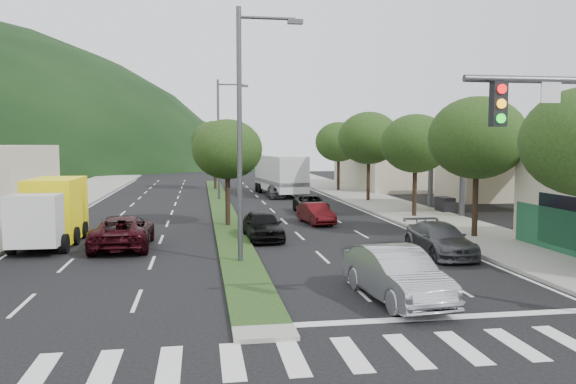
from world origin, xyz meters
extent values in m
plane|color=black|center=(0.00, 0.00, 0.00)|extent=(160.00, 160.00, 0.00)
cube|color=gray|center=(12.50, 25.00, 0.07)|extent=(5.00, 90.00, 0.15)
cube|color=gray|center=(-13.00, 25.00, 0.07)|extent=(6.00, 90.00, 0.15)
cube|color=#183212|center=(0.00, 28.00, 0.06)|extent=(1.60, 56.00, 0.12)
cube|color=silver|center=(0.00, -2.00, 0.01)|extent=(19.00, 2.20, 0.01)
cube|color=black|center=(5.40, -1.65, 5.70)|extent=(0.35, 0.25, 1.05)
cube|color=silver|center=(19.00, 22.00, 5.00)|extent=(12.00, 8.00, 0.50)
cube|color=yellow|center=(19.00, 22.00, 4.65)|extent=(12.20, 8.20, 0.50)
cylinder|color=#47494C|center=(15.00, 19.50, 2.30)|extent=(0.36, 0.36, 4.60)
cylinder|color=#47494C|center=(23.00, 19.50, 2.30)|extent=(0.36, 0.36, 4.60)
cylinder|color=#47494C|center=(15.00, 24.50, 2.30)|extent=(0.36, 0.36, 4.60)
cylinder|color=#47494C|center=(23.00, 24.50, 2.30)|extent=(0.36, 0.36, 4.60)
cube|color=black|center=(15.00, 22.00, 0.55)|extent=(0.80, 1.60, 1.10)
cube|color=black|center=(23.00, 22.00, 0.55)|extent=(0.80, 1.60, 1.10)
cube|color=#B5AE90|center=(19.50, 44.00, 2.60)|extent=(10.00, 16.00, 5.20)
cylinder|color=black|center=(12.00, 12.00, 2.05)|extent=(0.28, 0.28, 3.81)
ellipsoid|color=black|center=(12.00, 12.00, 5.05)|extent=(4.80, 4.80, 4.08)
cylinder|color=black|center=(12.00, 20.00, 1.94)|extent=(0.28, 0.28, 3.58)
ellipsoid|color=black|center=(12.00, 20.00, 4.76)|extent=(4.40, 4.40, 3.74)
cylinder|color=black|center=(12.00, 30.00, 2.11)|extent=(0.28, 0.28, 3.92)
ellipsoid|color=black|center=(12.00, 30.00, 5.19)|extent=(5.00, 5.00, 4.25)
cylinder|color=black|center=(12.00, 40.00, 2.00)|extent=(0.28, 0.28, 3.70)
ellipsoid|color=black|center=(12.00, 40.00, 4.90)|extent=(4.60, 4.60, 3.91)
cylinder|color=black|center=(0.00, 18.00, 1.80)|extent=(0.28, 0.28, 3.36)
ellipsoid|color=black|center=(0.00, 18.00, 4.44)|extent=(4.00, 4.00, 3.40)
cylinder|color=black|center=(0.00, 44.00, 2.02)|extent=(0.28, 0.28, 3.81)
ellipsoid|color=black|center=(0.00, 44.00, 5.02)|extent=(4.80, 4.80, 4.08)
cylinder|color=#47494C|center=(0.00, 8.00, 5.00)|extent=(0.20, 0.20, 10.00)
cylinder|color=#47494C|center=(1.10, 8.00, 9.60)|extent=(2.20, 0.12, 0.12)
cube|color=#47494C|center=(2.20, 8.00, 9.50)|extent=(0.60, 0.25, 0.18)
cylinder|color=#47494C|center=(0.00, 33.00, 5.00)|extent=(0.20, 0.20, 10.00)
cylinder|color=#47494C|center=(1.10, 33.00, 9.60)|extent=(2.20, 0.12, 0.12)
cube|color=#47494C|center=(2.20, 33.00, 9.50)|extent=(0.60, 0.25, 0.18)
imported|color=#A6A9AE|center=(4.32, 2.06, 0.80)|extent=(2.21, 5.02, 1.60)
imported|color=black|center=(-5.06, 12.23, 0.76)|extent=(2.57, 5.49, 1.52)
imported|color=black|center=(1.50, 13.42, 0.72)|extent=(1.91, 4.30, 1.44)
imported|color=#45454A|center=(8.57, 8.42, 0.68)|extent=(1.95, 4.71, 1.36)
imported|color=#490C0F|center=(5.23, 18.42, 0.61)|extent=(1.80, 3.87, 1.23)
imported|color=black|center=(5.94, 23.42, 0.61)|extent=(2.13, 4.44, 1.22)
imported|color=#515156|center=(4.97, 34.27, 0.61)|extent=(1.51, 3.62, 1.22)
cube|color=silver|center=(-8.50, 10.88, 1.52)|extent=(2.09, 1.54, 2.19)
cube|color=#FFEC0D|center=(-8.46, 14.40, 1.62)|extent=(2.23, 4.02, 2.95)
cube|color=black|center=(-8.47, 13.64, 0.43)|extent=(1.96, 5.54, 0.29)
cylinder|color=black|center=(-7.41, 11.27, 0.43)|extent=(0.29, 0.86, 0.86)
cylinder|color=black|center=(-9.59, 11.29, 0.43)|extent=(0.29, 0.86, 0.86)
cylinder|color=black|center=(-7.38, 13.34, 0.43)|extent=(0.29, 0.86, 0.86)
cylinder|color=black|center=(-9.57, 13.36, 0.43)|extent=(0.29, 0.86, 0.86)
cylinder|color=black|center=(-7.36, 15.22, 0.43)|extent=(0.29, 0.86, 0.86)
cylinder|color=black|center=(-9.55, 15.25, 0.43)|extent=(0.29, 0.86, 0.86)
cube|color=silver|center=(5.75, 37.00, 2.05)|extent=(3.76, 9.70, 3.15)
cube|color=slate|center=(5.75, 37.00, 1.26)|extent=(3.82, 9.71, 0.37)
cylinder|color=black|center=(3.99, 40.59, 0.47)|extent=(0.48, 0.98, 0.95)
cylinder|color=black|center=(6.59, 40.91, 0.47)|extent=(0.48, 0.98, 0.95)
cylinder|color=black|center=(4.12, 39.47, 0.47)|extent=(0.48, 0.98, 0.95)
cylinder|color=black|center=(6.73, 39.79, 0.47)|extent=(0.48, 0.98, 0.95)
cylinder|color=black|center=(4.86, 33.46, 0.47)|extent=(0.48, 0.98, 0.95)
cylinder|color=black|center=(7.47, 33.78, 0.47)|extent=(0.48, 0.98, 0.95)
camera|label=1|loc=(-1.54, -14.01, 4.79)|focal=35.00mm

